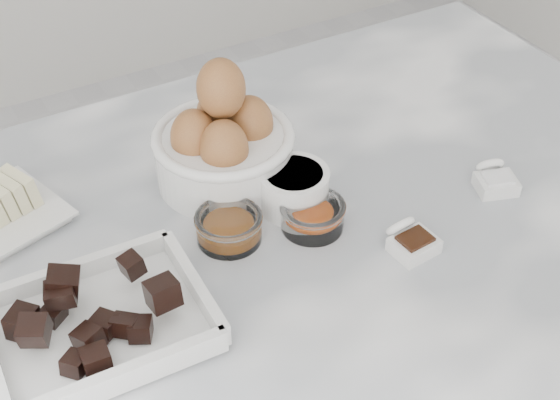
{
  "coord_description": "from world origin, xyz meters",
  "views": [
    {
      "loc": [
        -0.33,
        -0.58,
        1.57
      ],
      "look_at": [
        0.02,
        0.03,
        0.98
      ],
      "focal_mm": 50.0,
      "sensor_mm": 36.0,
      "label": 1
    }
  ],
  "objects_px": {
    "egg_bowl": "(223,143)",
    "salt_spoon": "(495,179)",
    "chocolate_dish": "(98,319)",
    "sugar_ramekin": "(294,188)",
    "honey_bowl": "(229,227)",
    "zest_bowl": "(313,214)",
    "vanilla_spoon": "(411,240)"
  },
  "relations": [
    {
      "from": "egg_bowl",
      "to": "chocolate_dish",
      "type": "bearing_deg",
      "value": -143.25
    },
    {
      "from": "zest_bowl",
      "to": "vanilla_spoon",
      "type": "xyz_separation_m",
      "value": [
        0.08,
        -0.09,
        -0.01
      ]
    },
    {
      "from": "egg_bowl",
      "to": "salt_spoon",
      "type": "height_order",
      "value": "egg_bowl"
    },
    {
      "from": "honey_bowl",
      "to": "salt_spoon",
      "type": "height_order",
      "value": "salt_spoon"
    },
    {
      "from": "sugar_ramekin",
      "to": "salt_spoon",
      "type": "bearing_deg",
      "value": -21.35
    },
    {
      "from": "egg_bowl",
      "to": "honey_bowl",
      "type": "height_order",
      "value": "egg_bowl"
    },
    {
      "from": "egg_bowl",
      "to": "salt_spoon",
      "type": "xyz_separation_m",
      "value": [
        0.29,
        -0.19,
        -0.04
      ]
    },
    {
      "from": "sugar_ramekin",
      "to": "honey_bowl",
      "type": "distance_m",
      "value": 0.1
    },
    {
      "from": "sugar_ramekin",
      "to": "chocolate_dish",
      "type": "bearing_deg",
      "value": -163.95
    },
    {
      "from": "vanilla_spoon",
      "to": "sugar_ramekin",
      "type": "bearing_deg",
      "value": 120.53
    },
    {
      "from": "egg_bowl",
      "to": "honey_bowl",
      "type": "xyz_separation_m",
      "value": [
        -0.05,
        -0.11,
        -0.04
      ]
    },
    {
      "from": "sugar_ramekin",
      "to": "egg_bowl",
      "type": "distance_m",
      "value": 0.11
    },
    {
      "from": "zest_bowl",
      "to": "chocolate_dish",
      "type": "bearing_deg",
      "value": -172.71
    },
    {
      "from": "chocolate_dish",
      "to": "sugar_ramekin",
      "type": "xyz_separation_m",
      "value": [
        0.28,
        0.08,
        0.0
      ]
    },
    {
      "from": "chocolate_dish",
      "to": "zest_bowl",
      "type": "relative_size",
      "value": 2.88
    },
    {
      "from": "sugar_ramekin",
      "to": "egg_bowl",
      "type": "xyz_separation_m",
      "value": [
        -0.05,
        0.09,
        0.03
      ]
    },
    {
      "from": "sugar_ramekin",
      "to": "zest_bowl",
      "type": "bearing_deg",
      "value": -90.06
    },
    {
      "from": "vanilla_spoon",
      "to": "egg_bowl",
      "type": "bearing_deg",
      "value": 119.78
    },
    {
      "from": "chocolate_dish",
      "to": "egg_bowl",
      "type": "bearing_deg",
      "value": 36.75
    },
    {
      "from": "chocolate_dish",
      "to": "vanilla_spoon",
      "type": "bearing_deg",
      "value": -8.51
    },
    {
      "from": "egg_bowl",
      "to": "zest_bowl",
      "type": "bearing_deg",
      "value": -69.86
    },
    {
      "from": "egg_bowl",
      "to": "honey_bowl",
      "type": "distance_m",
      "value": 0.12
    },
    {
      "from": "chocolate_dish",
      "to": "egg_bowl",
      "type": "height_order",
      "value": "egg_bowl"
    },
    {
      "from": "vanilla_spoon",
      "to": "salt_spoon",
      "type": "distance_m",
      "value": 0.17
    },
    {
      "from": "chocolate_dish",
      "to": "sugar_ramekin",
      "type": "bearing_deg",
      "value": 16.05
    },
    {
      "from": "chocolate_dish",
      "to": "honey_bowl",
      "type": "bearing_deg",
      "value": 19.77
    },
    {
      "from": "zest_bowl",
      "to": "honey_bowl",
      "type": "bearing_deg",
      "value": 162.82
    },
    {
      "from": "sugar_ramekin",
      "to": "honey_bowl",
      "type": "relative_size",
      "value": 1.07
    },
    {
      "from": "chocolate_dish",
      "to": "honey_bowl",
      "type": "distance_m",
      "value": 0.19
    },
    {
      "from": "egg_bowl",
      "to": "vanilla_spoon",
      "type": "bearing_deg",
      "value": -60.22
    },
    {
      "from": "vanilla_spoon",
      "to": "salt_spoon",
      "type": "relative_size",
      "value": 0.92
    },
    {
      "from": "chocolate_dish",
      "to": "egg_bowl",
      "type": "xyz_separation_m",
      "value": [
        0.23,
        0.17,
        0.03
      ]
    }
  ]
}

